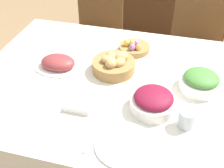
# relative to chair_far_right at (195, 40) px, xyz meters

# --- Properties ---
(ground_plane) EXTENTS (12.00, 12.00, 0.00)m
(ground_plane) POSITION_rel_chair_far_right_xyz_m (-0.41, -0.93, -0.54)
(ground_plane) COLOR #937551
(dining_table) EXTENTS (1.60, 1.16, 0.73)m
(dining_table) POSITION_rel_chair_far_right_xyz_m (-0.41, -0.93, -0.17)
(dining_table) COLOR silver
(dining_table) RESTS_ON ground
(chair_far_right) EXTENTS (0.45, 0.45, 1.01)m
(chair_far_right) POSITION_rel_chair_far_right_xyz_m (0.00, 0.00, 0.00)
(chair_far_right) COLOR brown
(chair_far_right) RESTS_ON ground
(chair_far_left) EXTENTS (0.46, 0.46, 1.01)m
(chair_far_left) POSITION_rel_chair_far_right_xyz_m (-0.85, -0.00, 0.00)
(chair_far_left) COLOR brown
(chair_far_left) RESTS_ON ground
(bread_basket) EXTENTS (0.24, 0.24, 0.11)m
(bread_basket) POSITION_rel_chair_far_right_xyz_m (-0.46, -0.85, 0.24)
(bread_basket) COLOR #9E7542
(bread_basket) RESTS_ON dining_table
(egg_basket) EXTENTS (0.19, 0.19, 0.08)m
(egg_basket) POSITION_rel_chair_far_right_xyz_m (-0.39, -0.60, 0.22)
(egg_basket) COLOR #9E7542
(egg_basket) RESTS_ON dining_table
(ham_platter) EXTENTS (0.31, 0.21, 0.08)m
(ham_platter) POSITION_rel_chair_far_right_xyz_m (-0.78, -0.89, 0.22)
(ham_platter) COLOR white
(ham_platter) RESTS_ON dining_table
(beet_salad_bowl) EXTENTS (0.22, 0.22, 0.10)m
(beet_salad_bowl) POSITION_rel_chair_far_right_xyz_m (-0.21, -1.10, 0.24)
(beet_salad_bowl) COLOR white
(beet_salad_bowl) RESTS_ON dining_table
(green_salad_bowl) EXTENTS (0.21, 0.21, 0.10)m
(green_salad_bowl) POSITION_rel_chair_far_right_xyz_m (0.01, -0.88, 0.24)
(green_salad_bowl) COLOR white
(green_salad_bowl) RESTS_ON dining_table
(dinner_plate) EXTENTS (0.25, 0.25, 0.01)m
(dinner_plate) POSITION_rel_chair_far_right_xyz_m (-0.29, -1.35, 0.20)
(dinner_plate) COLOR white
(dinner_plate) RESTS_ON dining_table
(fork) EXTENTS (0.01, 0.17, 0.00)m
(fork) POSITION_rel_chair_far_right_xyz_m (-0.44, -1.35, 0.19)
(fork) COLOR #B7B7BC
(fork) RESTS_ON dining_table
(knife) EXTENTS (0.01, 0.17, 0.00)m
(knife) POSITION_rel_chair_far_right_xyz_m (-0.14, -1.35, 0.19)
(knife) COLOR #B7B7BC
(knife) RESTS_ON dining_table
(spoon) EXTENTS (0.01, 0.17, 0.00)m
(spoon) POSITION_rel_chair_far_right_xyz_m (-0.11, -1.35, 0.19)
(spoon) COLOR #B7B7BC
(spoon) RESTS_ON dining_table
(drinking_cup) EXTENTS (0.08, 0.08, 0.09)m
(drinking_cup) POSITION_rel_chair_far_right_xyz_m (-0.05, -1.17, 0.23)
(drinking_cup) COLOR silver
(drinking_cup) RESTS_ON dining_table
(butter_dish) EXTENTS (0.12, 0.08, 0.03)m
(butter_dish) POSITION_rel_chair_far_right_xyz_m (-0.55, -1.19, 0.21)
(butter_dish) COLOR white
(butter_dish) RESTS_ON dining_table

